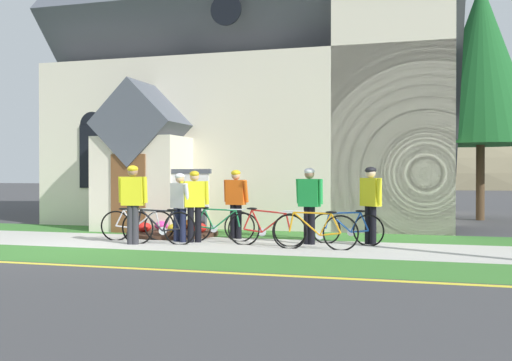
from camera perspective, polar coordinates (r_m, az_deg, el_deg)
name	(u,v)px	position (r m, az deg, el deg)	size (l,w,h in m)	color
ground	(146,232)	(16.48, -10.52, -4.85)	(140.00, 140.00, 0.00)	#3D3D3F
sidewalk_slab	(178,243)	(13.65, -7.51, -5.97)	(32.00, 2.72, 0.01)	#B7B5AD
grass_verge	(128,257)	(11.53, -12.23, -7.20)	(32.00, 2.01, 0.01)	#38722D
church_lawn	(214,233)	(15.85, -4.05, -5.05)	(24.00, 2.05, 0.01)	#38722D
curb_paint_stripe	(95,266)	(10.54, -15.23, -7.96)	(28.00, 0.16, 0.01)	yellow
church_building	(280,81)	(21.43, 2.32, 9.50)	(12.77, 12.04, 13.37)	beige
church_sign	(179,192)	(15.68, -7.39, -1.12)	(1.73, 0.25, 1.70)	#474C56
flower_bed	(173,232)	(15.38, -7.99, -4.91)	(2.33, 2.33, 0.34)	#382319
bicycle_black	(315,231)	(12.41, 5.70, -4.85)	(1.82, 0.09, 0.83)	black
bicycle_white	(218,225)	(13.90, -3.71, -4.30)	(1.76, 0.19, 0.82)	black
bicycle_orange	(266,228)	(12.99, 0.99, -4.62)	(1.78, 0.08, 0.85)	black
bicycle_yellow	(347,228)	(13.35, 8.74, -4.56)	(1.67, 0.40, 0.80)	black
bicycle_green	(159,227)	(13.44, -9.32, -4.43)	(1.74, 0.18, 0.82)	black
bicycle_blue	(137,225)	(14.34, -11.34, -4.19)	(1.70, 0.49, 0.79)	black
cyclist_in_blue_jersey	(133,198)	(13.45, -11.74, -1.62)	(0.69, 0.32, 1.76)	#2D2D33
cyclist_in_yellow_jersey	(371,199)	(13.41, 10.95, -1.72)	(0.50, 0.59, 1.73)	black
cyclist_in_orange_jersey	(194,201)	(13.65, -5.94, -1.95)	(0.62, 0.39, 1.64)	black
cyclist_in_white_jersey	(236,199)	(14.36, -1.95, -1.74)	(0.64, 0.34, 1.67)	black
cyclist_in_green_jersey	(180,202)	(13.77, -7.32, -2.09)	(0.56, 0.52, 1.59)	#191E38
cyclist_in_red_jersey	(309,199)	(13.24, 5.15, -1.82)	(0.63, 0.36, 1.71)	black
roadside_conifer	(481,63)	(21.87, 20.78, 10.47)	(3.84, 3.84, 8.11)	#4C3823
distant_hill	(382,186)	(78.03, 12.03, -0.52)	(93.31, 37.79, 24.51)	#847A5B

